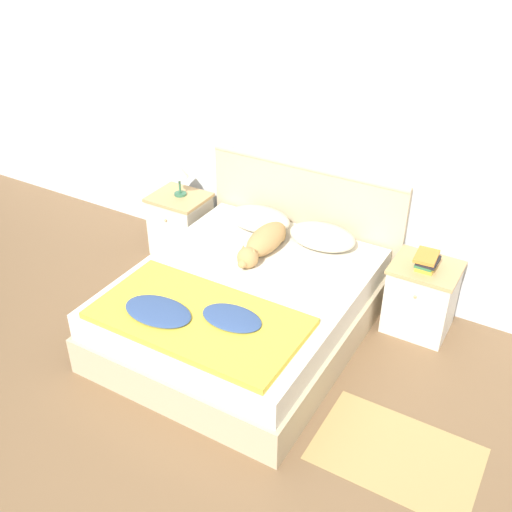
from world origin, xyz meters
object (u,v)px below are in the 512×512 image
Objects in this scene: nightstand_left at (181,224)px; pillow_left at (259,219)px; pillow_right at (322,237)px; dog at (263,242)px; table_lamp at (179,172)px; nightstand_right at (421,297)px; bed at (243,308)px; book_stack at (427,261)px.

pillow_left reaches higher than nightstand_left.
pillow_right is 0.48m from dog.
nightstand_right is at bearing -0.67° from table_lamp.
bed is at bearing -68.82° from pillow_left.
bed is at bearing -33.71° from nightstand_left.
nightstand_left is at bearing 180.00° from nightstand_right.
bed is 3.43× the size of nightstand_left.
pillow_right is at bearing 0.00° from pillow_left.
nightstand_left is (-1.12, 0.75, 0.04)m from bed.
dog is (-0.34, -0.33, 0.02)m from pillow_right.
bed is 6.59× the size of table_lamp.
nightstand_left is 0.50m from table_lamp.
pillow_left is (-0.29, 0.74, 0.33)m from bed.
pillow_right is (-0.84, -0.01, 0.29)m from nightstand_right.
dog reaches higher than book_stack.
bed is 1.35m from nightstand_right.
dog is (-0.06, 0.41, 0.34)m from bed.
table_lamp reaches higher than bed.
book_stack is at bearing 32.75° from bed.
dog reaches higher than pillow_left.
pillow_left is at bearing -2.40° from table_lamp.
nightstand_right is at bearing 16.16° from dog.
pillow_right reaches higher than nightstand_right.
nightstand_left is 1.93× the size of table_lamp.
table_lamp is at bearing 145.37° from bed.
nightstand_left is at bearing 179.31° from book_stack.
table_lamp reaches higher than pillow_right.
table_lamp is at bearing 177.60° from pillow_left.
nightstand_right is 1.04× the size of pillow_left.
pillow_left is 1.41m from book_stack.
book_stack reaches higher than bed.
dog is 2.41× the size of table_lamp.
book_stack is (1.18, 0.32, 0.04)m from dog.
bed is 2.73× the size of dog.
bed is at bearing -34.63° from table_lamp.
table_lamp reaches higher than book_stack.
pillow_left is at bearing -179.64° from nightstand_right.
pillow_left and pillow_right have the same top height.
pillow_left is (0.84, -0.01, 0.29)m from nightstand_left.
nightstand_left is 2.27m from book_stack.
bed is 0.86m from pillow_right.
pillow_right is (0.57, 0.00, 0.00)m from pillow_left.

